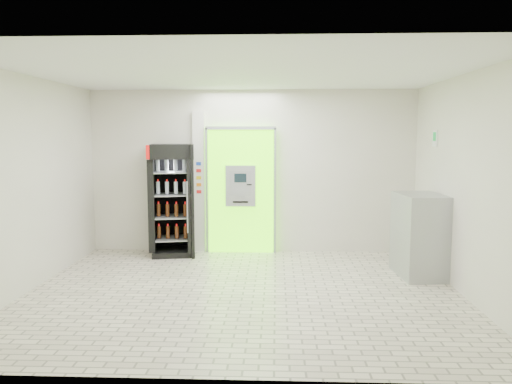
{
  "coord_description": "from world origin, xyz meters",
  "views": [
    {
      "loc": [
        0.45,
        -6.72,
        2.18
      ],
      "look_at": [
        0.13,
        1.2,
        1.27
      ],
      "focal_mm": 35.0,
      "sensor_mm": 36.0,
      "label": 1
    }
  ],
  "objects": [
    {
      "name": "atm_assembly",
      "position": [
        -0.2,
        2.41,
        1.17
      ],
      "size": [
        1.3,
        0.24,
        2.33
      ],
      "color": "#5AE707",
      "rests_on": "ground"
    },
    {
      "name": "ground",
      "position": [
        0.0,
        0.0,
        0.0
      ],
      "size": [
        6.0,
        6.0,
        0.0
      ],
      "primitive_type": "plane",
      "color": "beige",
      "rests_on": "ground"
    },
    {
      "name": "room_shell",
      "position": [
        0.0,
        0.0,
        1.84
      ],
      "size": [
        6.0,
        6.0,
        6.0
      ],
      "color": "silver",
      "rests_on": "ground"
    },
    {
      "name": "beverage_cooler",
      "position": [
        -1.42,
        2.16,
        0.97
      ],
      "size": [
        0.87,
        0.83,
        2.01
      ],
      "rotation": [
        0.0,
        0.0,
        0.19
      ],
      "color": "black",
      "rests_on": "ground"
    },
    {
      "name": "pillar",
      "position": [
        -0.98,
        2.45,
        1.3
      ],
      "size": [
        0.22,
        0.11,
        2.6
      ],
      "color": "silver",
      "rests_on": "ground"
    },
    {
      "name": "exit_sign",
      "position": [
        2.99,
        1.4,
        2.12
      ],
      "size": [
        0.02,
        0.22,
        0.26
      ],
      "color": "white",
      "rests_on": "room_shell"
    },
    {
      "name": "steel_cabinet",
      "position": [
        2.67,
        0.94,
        0.64
      ],
      "size": [
        0.72,
        1.01,
        1.28
      ],
      "rotation": [
        0.0,
        0.0,
        0.08
      ],
      "color": "#989B9F",
      "rests_on": "ground"
    }
  ]
}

